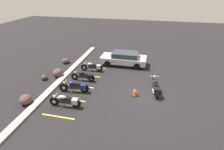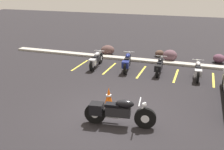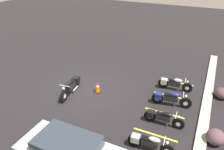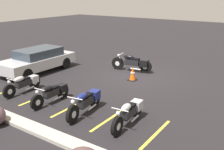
{
  "view_description": "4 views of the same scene",
  "coord_description": "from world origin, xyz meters",
  "views": [
    {
      "loc": [
        -10.62,
        0.07,
        6.93
      ],
      "look_at": [
        0.83,
        2.69,
        0.88
      ],
      "focal_mm": 28.0,
      "sensor_mm": 36.0,
      "label": 1
    },
    {
      "loc": [
        2.89,
        -7.82,
        4.48
      ],
      "look_at": [
        -0.51,
        1.97,
        0.77
      ],
      "focal_mm": 42.0,
      "sensor_mm": 36.0,
      "label": 2
    },
    {
      "loc": [
        9.58,
        6.43,
        7.28
      ],
      "look_at": [
        -0.79,
        1.5,
        1.06
      ],
      "focal_mm": 35.0,
      "sensor_mm": 36.0,
      "label": 3
    },
    {
      "loc": [
        -6.41,
        11.74,
        4.2
      ],
      "look_at": [
        0.22,
        1.97,
        0.49
      ],
      "focal_mm": 42.0,
      "sensor_mm": 36.0,
      "label": 4
    }
  ],
  "objects": [
    {
      "name": "parked_bike_0",
      "position": [
        -2.46,
        4.89,
        0.43
      ],
      "size": [
        0.58,
        2.07,
        0.81
      ],
      "rotation": [
        0.0,
        0.0,
        1.64
      ],
      "color": "black",
      "rests_on": "ground"
    },
    {
      "name": "concrete_curb",
      "position": [
        0.0,
        6.94,
        0.06
      ],
      "size": [
        18.0,
        0.5,
        0.12
      ],
      "primitive_type": "cube",
      "color": "#A8A399",
      "rests_on": "ground"
    },
    {
      "name": "motorcycle_black_featured",
      "position": [
        0.52,
        -0.58,
        0.49
      ],
      "size": [
        2.36,
        0.75,
        0.93
      ],
      "rotation": [
        0.0,
        0.0,
        0.14
      ],
      "color": "black",
      "rests_on": "ground"
    },
    {
      "name": "ground",
      "position": [
        0.0,
        0.0,
        0.0
      ],
      "size": [
        60.0,
        60.0,
        0.0
      ],
      "primitive_type": "plane",
      "color": "black"
    },
    {
      "name": "parked_bike_1",
      "position": [
        -0.72,
        5.03,
        0.45
      ],
      "size": [
        0.69,
        2.16,
        0.85
      ],
      "rotation": [
        0.0,
        0.0,
        1.71
      ],
      "color": "black",
      "rests_on": "ground"
    },
    {
      "name": "stall_line_3",
      "position": [
        1.87,
        4.98,
        0.0
      ],
      "size": [
        0.1,
        2.1,
        0.0
      ],
      "primitive_type": "cube",
      "color": "gold",
      "rests_on": "ground"
    },
    {
      "name": "stall_line_1",
      "position": [
        -1.7,
        4.98,
        0.0
      ],
      "size": [
        0.1,
        2.1,
        0.0
      ],
      "primitive_type": "cube",
      "color": "gold",
      "rests_on": "ground"
    },
    {
      "name": "parked_bike_2",
      "position": [
        1.0,
        5.04,
        0.41
      ],
      "size": [
        0.56,
        1.98,
        0.78
      ],
      "rotation": [
        0.0,
        0.0,
        1.59
      ],
      "color": "black",
      "rests_on": "ground"
    },
    {
      "name": "parked_bike_3",
      "position": [
        2.88,
        4.93,
        0.42
      ],
      "size": [
        0.56,
        2.0,
        0.79
      ],
      "rotation": [
        0.0,
        0.0,
        1.63
      ],
      "color": "black",
      "rests_on": "ground"
    },
    {
      "name": "stall_line_4",
      "position": [
        3.65,
        4.98,
        0.0
      ],
      "size": [
        0.1,
        2.1,
        0.0
      ],
      "primitive_type": "cube",
      "color": "gold",
      "rests_on": "ground"
    },
    {
      "name": "traffic_cone",
      "position": [
        -0.23,
        0.79,
        0.33
      ],
      "size": [
        0.4,
        0.4,
        0.7
      ],
      "color": "black",
      "rests_on": "ground"
    },
    {
      "name": "car_silver",
      "position": [
        4.88,
        2.44,
        0.68
      ],
      "size": [
        1.81,
        4.31,
        1.29
      ],
      "rotation": [
        0.0,
        0.0,
        1.57
      ],
      "color": "black",
      "rests_on": "ground"
    },
    {
      "name": "stall_line_2",
      "position": [
        0.08,
        4.98,
        0.0
      ],
      "size": [
        0.1,
        2.1,
        0.0
      ],
      "primitive_type": "cube",
      "color": "gold",
      "rests_on": "ground"
    },
    {
      "name": "stall_line_0",
      "position": [
        -3.48,
        4.98,
        0.0
      ],
      "size": [
        0.1,
        2.1,
        0.0
      ],
      "primitive_type": "cube",
      "color": "gold",
      "rests_on": "ground"
    }
  ]
}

